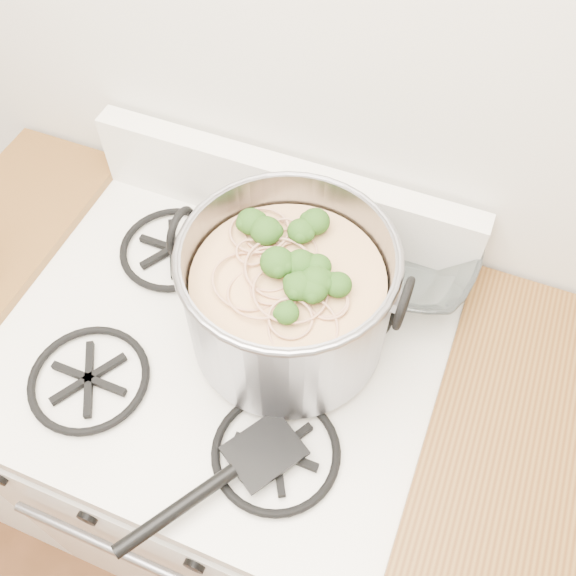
# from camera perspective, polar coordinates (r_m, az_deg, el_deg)

# --- Properties ---
(gas_range) EXTENTS (0.76, 0.66, 0.92)m
(gas_range) POSITION_cam_1_polar(r_m,az_deg,el_deg) (1.55, -4.63, -13.59)
(gas_range) COLOR white
(gas_range) RESTS_ON ground
(counter_left) EXTENTS (0.25, 0.65, 0.92)m
(counter_left) POSITION_cam_1_polar(r_m,az_deg,el_deg) (1.71, -20.25, -6.49)
(counter_left) COLOR silver
(counter_left) RESTS_ON ground
(stock_pot) EXTENTS (0.37, 0.34, 0.23)m
(stock_pot) POSITION_cam_1_polar(r_m,az_deg,el_deg) (1.03, 0.00, -0.88)
(stock_pot) COLOR gray
(stock_pot) RESTS_ON gas_range
(spatula) EXTENTS (0.41, 0.42, 0.02)m
(spatula) POSITION_cam_1_polar(r_m,az_deg,el_deg) (1.01, -2.13, -14.11)
(spatula) COLOR black
(spatula) RESTS_ON gas_range
(glass_bowl) EXTENTS (0.12, 0.12, 0.03)m
(glass_bowl) POSITION_cam_1_polar(r_m,az_deg,el_deg) (1.20, 9.65, 2.63)
(glass_bowl) COLOR white
(glass_bowl) RESTS_ON gas_range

